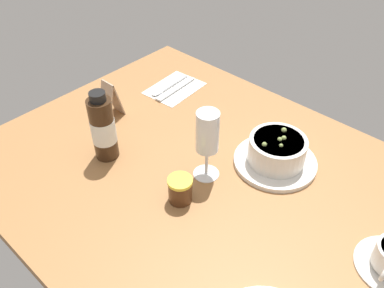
% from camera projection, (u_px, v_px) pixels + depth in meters
% --- Properties ---
extents(ground_plane, '(1.10, 0.84, 0.03)m').
position_uv_depth(ground_plane, '(204.00, 180.00, 0.99)').
color(ground_plane, '#9E6B3D').
extents(porridge_bowl, '(0.21, 0.21, 0.08)m').
position_uv_depth(porridge_bowl, '(277.00, 152.00, 0.99)').
color(porridge_bowl, silver).
rests_on(porridge_bowl, ground_plane).
extents(cutlery_setting, '(0.14, 0.18, 0.01)m').
position_uv_depth(cutlery_setting, '(173.00, 88.00, 1.28)').
color(cutlery_setting, silver).
rests_on(cutlery_setting, ground_plane).
extents(wine_glass, '(0.06, 0.06, 0.18)m').
position_uv_depth(wine_glass, '(208.00, 135.00, 0.91)').
color(wine_glass, white).
rests_on(wine_glass, ground_plane).
extents(jam_jar, '(0.06, 0.06, 0.06)m').
position_uv_depth(jam_jar, '(180.00, 190.00, 0.90)').
color(jam_jar, '#492915').
rests_on(jam_jar, ground_plane).
extents(sauce_bottle_brown, '(0.06, 0.06, 0.19)m').
position_uv_depth(sauce_bottle_brown, '(103.00, 128.00, 0.98)').
color(sauce_bottle_brown, '#382314').
rests_on(sauce_bottle_brown, ground_plane).
extents(menu_card, '(0.05, 0.06, 0.11)m').
position_uv_depth(menu_card, '(110.00, 99.00, 1.14)').
color(menu_card, tan).
rests_on(menu_card, ground_plane).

